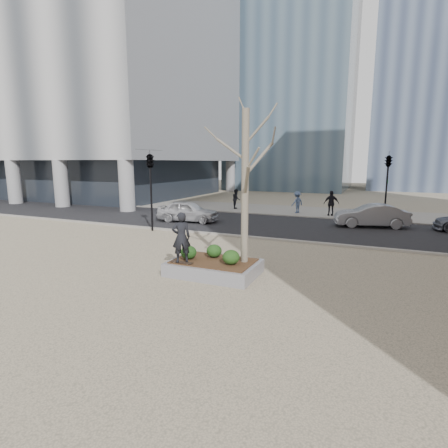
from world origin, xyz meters
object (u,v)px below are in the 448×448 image
at_px(planter, 214,268).
at_px(police_car, 188,211).
at_px(skateboard, 182,263).
at_px(skateboarder, 181,237).

relative_size(planter, police_car, 0.76).
relative_size(skateboard, police_car, 0.20).
relative_size(planter, skateboarder, 1.78).
height_order(planter, skateboard, skateboard).
xyz_separation_m(skateboard, skateboarder, (-0.00, 0.00, 0.88)).
bearing_deg(skateboarder, planter, -178.72).
bearing_deg(police_car, planter, -153.41).
height_order(planter, skateboarder, skateboarder).
height_order(skateboarder, police_car, skateboarder).
xyz_separation_m(planter, skateboard, (-0.85, -0.72, 0.26)).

